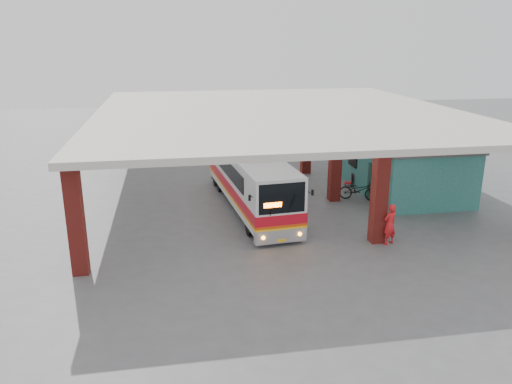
{
  "coord_description": "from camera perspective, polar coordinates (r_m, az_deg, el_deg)",
  "views": [
    {
      "loc": [
        -5.82,
        -22.44,
        8.77
      ],
      "look_at": [
        -1.93,
        0.0,
        1.66
      ],
      "focal_mm": 35.0,
      "sensor_mm": 36.0,
      "label": 1
    }
  ],
  "objects": [
    {
      "name": "red_chair",
      "position": [
        30.92,
        10.68,
        1.28
      ],
      "size": [
        0.54,
        0.54,
        0.82
      ],
      "rotation": [
        0.0,
        0.0,
        -0.32
      ],
      "color": "red",
      "rests_on": "ground"
    },
    {
      "name": "shop_building",
      "position": [
        30.46,
        16.43,
        2.94
      ],
      "size": [
        5.2,
        8.2,
        3.11
      ],
      "color": "#28655B",
      "rests_on": "ground"
    },
    {
      "name": "coach_bus",
      "position": [
        26.33,
        -0.7,
        1.56
      ],
      "size": [
        3.34,
        11.3,
        3.25
      ],
      "rotation": [
        0.0,
        0.0,
        0.09
      ],
      "color": "silver",
      "rests_on": "ground"
    },
    {
      "name": "pedestrian",
      "position": [
        22.6,
        15.05,
        -3.59
      ],
      "size": [
        0.8,
        0.68,
        1.85
      ],
      "primitive_type": "imported",
      "rotation": [
        0.0,
        0.0,
        3.55
      ],
      "color": "red",
      "rests_on": "ground"
    },
    {
      "name": "canopy_roof",
      "position": [
        29.92,
        2.5,
        9.12
      ],
      "size": [
        21.0,
        23.0,
        0.3
      ],
      "primitive_type": "cube",
      "color": "beige",
      "rests_on": "brick_columns"
    },
    {
      "name": "ground",
      "position": [
        24.78,
        4.42,
        -3.44
      ],
      "size": [
        90.0,
        90.0,
        0.0
      ],
      "primitive_type": "plane",
      "color": "#515154",
      "rests_on": "ground"
    },
    {
      "name": "motorcycle",
      "position": [
        28.45,
        11.64,
        0.22
      ],
      "size": [
        2.28,
        1.59,
        1.14
      ],
      "primitive_type": "imported",
      "rotation": [
        0.0,
        0.0,
        1.14
      ],
      "color": "black",
      "rests_on": "ground"
    },
    {
      "name": "brick_columns",
      "position": [
        29.13,
        4.85,
        4.19
      ],
      "size": [
        20.1,
        21.6,
        4.35
      ],
      "color": "maroon",
      "rests_on": "ground"
    }
  ]
}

